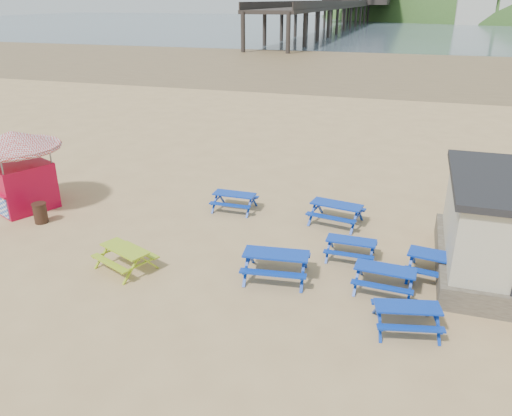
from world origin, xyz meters
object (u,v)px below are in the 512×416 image
(picnic_table_yellow, at_px, (125,258))
(litter_bin, at_px, (40,213))
(ice_cream_kiosk, at_px, (16,160))
(picnic_table_blue_a, at_px, (234,202))
(picnic_table_blue_b, at_px, (336,214))

(picnic_table_yellow, bearing_deg, litter_bin, 179.77)
(ice_cream_kiosk, distance_m, litter_bin, 2.55)
(picnic_table_yellow, bearing_deg, picnic_table_blue_a, 96.32)
(picnic_table_blue_a, bearing_deg, litter_bin, -152.86)
(picnic_table_blue_b, distance_m, ice_cream_kiosk, 12.80)
(litter_bin, bearing_deg, ice_cream_kiosk, 147.90)
(picnic_table_blue_b, bearing_deg, ice_cream_kiosk, -159.76)
(picnic_table_blue_a, relative_size, picnic_table_blue_b, 0.79)
(picnic_table_blue_b, bearing_deg, litter_bin, -153.03)
(litter_bin, bearing_deg, picnic_table_blue_a, 27.30)
(picnic_table_yellow, relative_size, litter_bin, 2.67)
(picnic_table_blue_a, distance_m, picnic_table_yellow, 5.83)
(picnic_table_yellow, bearing_deg, picnic_table_blue_b, 66.34)
(ice_cream_kiosk, bearing_deg, litter_bin, -8.08)
(ice_cream_kiosk, bearing_deg, picnic_table_blue_b, 34.53)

